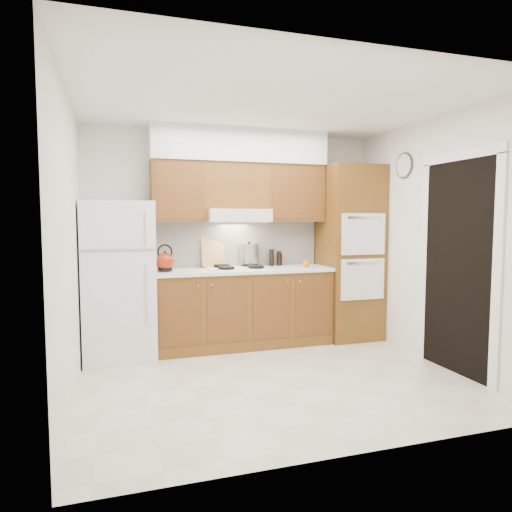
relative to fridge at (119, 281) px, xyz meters
The scene contains 26 objects.
floor 2.00m from the fridge, 39.06° to the right, with size 3.60×3.60×0.00m, color beige.
ceiling 2.51m from the fridge, 39.06° to the right, with size 3.60×3.60×0.00m, color white.
wall_back 1.52m from the fridge, 14.37° to the left, with size 3.60×0.02×2.60m, color white.
wall_left 1.28m from the fridge, 109.11° to the right, with size 0.02×3.00×2.60m, color white.
wall_right 3.43m from the fridge, 19.58° to the right, with size 0.02×3.00×2.60m, color white.
fridge is the anchor object (origin of this frame).
base_cabinets 1.49m from the fridge, ahead, with size 2.11×0.60×0.90m, color brown.
countertop 1.43m from the fridge, ahead, with size 2.13×0.62×0.04m, color white.
backsplash 1.51m from the fridge, 13.56° to the left, with size 2.11×0.03×0.56m, color white.
oven_cabinet 2.86m from the fridge, ahead, with size 0.70×0.65×2.20m, color brown.
upper_cab_left 1.22m from the fridge, 15.78° to the left, with size 0.63×0.33×0.70m, color brown.
upper_cab_right 2.35m from the fridge, ahead, with size 0.73×0.33×0.70m, color brown.
range_hood 1.56m from the fridge, ahead, with size 0.75×0.45×0.15m, color silver.
upper_cab_over_hood 1.75m from the fridge, ahead, with size 0.75×0.33×0.55m, color brown.
soffit 2.11m from the fridge, ahead, with size 2.13×0.36×0.40m, color silver.
cooktop 1.38m from the fridge, ahead, with size 0.74×0.50×0.01m, color white.
doorway 3.53m from the fridge, 25.02° to the right, with size 0.02×0.90×2.10m, color black.
wall_clock 3.49m from the fridge, 10.48° to the right, with size 0.30×0.30×0.02m, color #3F3833.
kettle 0.54m from the fridge, ahead, with size 0.20×0.20×0.20m, color maroon.
cutting_board 1.19m from the fridge, 15.51° to the left, with size 0.29×0.02×0.39m, color tan.
stock_pot 1.60m from the fridge, ahead, with size 0.24×0.24×0.25m, color #B1B1B6.
condiment_a 1.88m from the fridge, ahead, with size 0.06×0.06×0.21m, color black.
condiment_b 1.99m from the fridge, ahead, with size 0.06×0.06×0.18m, color black.
condiment_c 2.01m from the fridge, ahead, with size 0.05×0.05×0.15m, color black.
orange_near 2.22m from the fridge, ahead, with size 0.07×0.07×0.07m, color orange.
orange_far 2.25m from the fridge, ahead, with size 0.08×0.08×0.08m, color orange.
Camera 1 is at (-1.46, -4.03, 1.53)m, focal length 32.00 mm.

